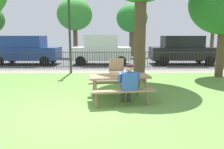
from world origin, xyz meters
TOP-DOWN VIEW (x-y plane):
  - ground at (0.00, 1.70)m, footprint 28.00×11.41m
  - cobblestone_walkway at (0.00, 6.71)m, footprint 28.00×1.40m
  - street_asphalt at (0.00, 10.85)m, footprint 28.00×6.89m
  - picnic_table_foreground at (1.18, 1.10)m, footprint 2.00×1.73m
  - pizza_box_open at (1.12, 1.19)m, footprint 0.52×0.60m
  - pizza_slice_on_table at (1.55, 1.06)m, footprint 0.30×0.27m
  - adult_at_table at (1.43, 0.63)m, footprint 0.63×0.63m
  - iron_fence_streetside at (0.00, 7.41)m, footprint 23.15×0.03m
  - lamp_post_walkway at (-1.18, 6.16)m, footprint 0.28×0.28m
  - parked_car_far_left at (-4.82, 9.68)m, footprint 4.46×2.03m
  - parked_car_left at (0.32, 9.68)m, footprint 3.95×1.93m
  - parked_car_center at (5.83, 9.68)m, footprint 4.41×1.92m
  - far_tree_midleft at (-2.41, 15.77)m, footprint 3.25×3.25m
  - far_tree_center at (2.91, 15.77)m, footprint 2.90×2.90m
  - far_tree_midright at (10.57, 15.77)m, footprint 2.72×2.72m

SIDE VIEW (x-z plane):
  - ground at x=0.00m, z-range -0.02..0.00m
  - street_asphalt at x=0.00m, z-range -0.01..0.00m
  - cobblestone_walkway at x=0.00m, z-range -0.01..0.00m
  - iron_fence_streetside at x=0.00m, z-range 0.01..1.08m
  - picnic_table_foreground at x=1.18m, z-range 0.20..0.99m
  - adult_at_table at x=1.43m, z-range 0.06..1.25m
  - pizza_slice_on_table at x=1.55m, z-range 0.77..0.79m
  - pizza_box_open at x=1.12m, z-range 0.62..1.12m
  - parked_car_far_left at x=-4.82m, z-range 0.04..1.98m
  - parked_car_center at x=5.83m, z-range 0.04..1.98m
  - parked_car_left at x=0.32m, z-range 0.02..2.00m
  - lamp_post_walkway at x=-1.18m, z-range 0.46..4.95m
  - far_tree_center at x=2.91m, z-range 1.07..5.93m
  - far_tree_midright at x=10.57m, z-range 1.19..6.09m
  - far_tree_midleft at x=-2.41m, z-range 1.18..6.53m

